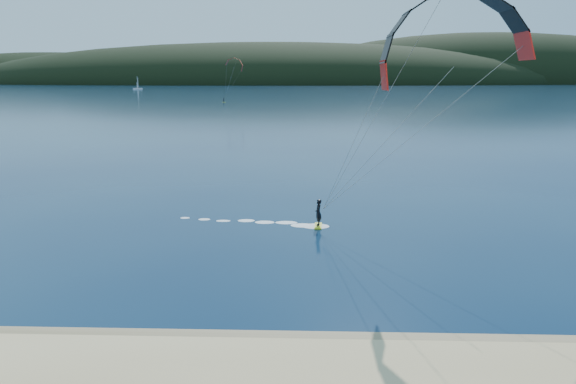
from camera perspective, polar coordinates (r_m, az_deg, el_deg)
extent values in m
cube|color=olive|center=(21.39, -4.60, -16.31)|extent=(220.00, 2.50, 0.10)
ellipsoid|color=black|center=(736.05, -2.21, 11.61)|extent=(840.00, 280.00, 110.00)
ellipsoid|color=black|center=(815.96, 20.71, 10.92)|extent=(600.00, 240.00, 140.00)
ellipsoid|color=black|center=(881.40, -24.24, 10.69)|extent=(520.00, 220.00, 90.00)
cube|color=#BFCF18|center=(37.04, 3.28, -3.68)|extent=(0.57, 1.54, 0.09)
imported|color=black|center=(36.78, 3.30, -2.24)|extent=(0.48, 0.71, 1.87)
cylinder|color=gray|center=(33.55, 10.12, 5.01)|extent=(0.02, 0.02, 12.69)
cube|color=#BFCF18|center=(216.99, -6.95, 9.62)|extent=(1.28, 1.17, 0.08)
imported|color=black|center=(216.95, -6.96, 9.84)|extent=(1.00, 0.98, 1.62)
cylinder|color=gray|center=(212.93, -6.38, 11.60)|extent=(0.02, 0.02, 15.12)
cube|color=white|center=(442.72, -15.95, 10.68)|extent=(7.56, 5.09, 1.26)
cylinder|color=white|center=(442.64, -15.99, 11.32)|extent=(0.18, 0.18, 9.94)
cube|color=white|center=(443.83, -15.93, 11.33)|extent=(1.01, 2.17, 7.23)
cube|color=white|center=(441.27, -16.03, 11.08)|extent=(0.79, 1.67, 4.52)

